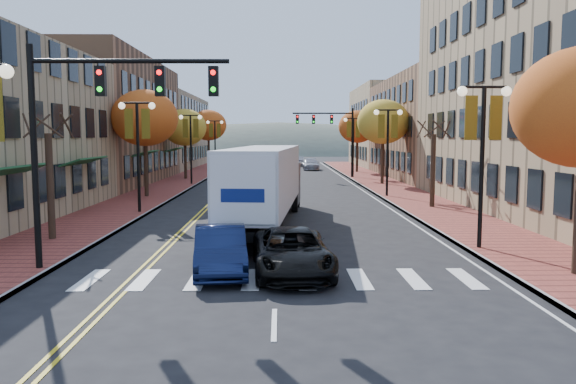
{
  "coord_description": "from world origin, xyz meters",
  "views": [
    {
      "loc": [
        0.13,
        -14.32,
        4.25
      ],
      "look_at": [
        0.43,
        6.12,
        2.2
      ],
      "focal_mm": 35.0,
      "sensor_mm": 36.0,
      "label": 1
    }
  ],
  "objects": [
    {
      "name": "ground",
      "position": [
        0.0,
        0.0,
        0.0
      ],
      "size": [
        200.0,
        200.0,
        0.0
      ],
      "primitive_type": "plane",
      "color": "black",
      "rests_on": "ground"
    },
    {
      "name": "sidewalk_left",
      "position": [
        -9.0,
        32.5,
        0.07
      ],
      "size": [
        4.0,
        85.0,
        0.15
      ],
      "primitive_type": "cube",
      "color": "brown",
      "rests_on": "ground"
    },
    {
      "name": "sidewalk_right",
      "position": [
        9.0,
        32.5,
        0.07
      ],
      "size": [
        4.0,
        85.0,
        0.15
      ],
      "primitive_type": "cube",
      "color": "brown",
      "rests_on": "ground"
    },
    {
      "name": "building_left_mid",
      "position": [
        -17.0,
        36.0,
        5.5
      ],
      "size": [
        12.0,
        24.0,
        11.0
      ],
      "primitive_type": "cube",
      "color": "brown",
      "rests_on": "ground"
    },
    {
      "name": "building_left_far",
      "position": [
        -17.0,
        61.0,
        4.75
      ],
      "size": [
        12.0,
        26.0,
        9.5
      ],
      "primitive_type": "cube",
      "color": "#9E8966",
      "rests_on": "ground"
    },
    {
      "name": "building_right_mid",
      "position": [
        18.5,
        42.0,
        5.0
      ],
      "size": [
        15.0,
        24.0,
        10.0
      ],
      "primitive_type": "cube",
      "color": "brown",
      "rests_on": "ground"
    },
    {
      "name": "building_right_far",
      "position": [
        18.5,
        64.0,
        5.5
      ],
      "size": [
        15.0,
        20.0,
        11.0
      ],
      "primitive_type": "cube",
      "color": "#9E8966",
      "rests_on": "ground"
    },
    {
      "name": "tree_left_a",
      "position": [
        -9.0,
        8.0,
        2.25
      ],
      "size": [
        0.28,
        0.28,
        4.2
      ],
      "color": "#382619",
      "rests_on": "sidewalk_left"
    },
    {
      "name": "tree_left_b",
      "position": [
        -9.0,
        24.0,
        5.45
      ],
      "size": [
        4.48,
        4.48,
        7.21
      ],
      "color": "#382619",
      "rests_on": "sidewalk_left"
    },
    {
      "name": "tree_left_c",
      "position": [
        -9.0,
        40.0,
        5.05
      ],
      "size": [
        4.16,
        4.16,
        6.69
      ],
      "color": "#382619",
      "rests_on": "sidewalk_left"
    },
    {
      "name": "tree_left_d",
      "position": [
        -9.0,
        58.0,
        5.6
      ],
      "size": [
        4.61,
        4.61,
        7.42
      ],
      "color": "#382619",
      "rests_on": "sidewalk_left"
    },
    {
      "name": "tree_right_b",
      "position": [
        9.0,
        18.0,
        2.25
      ],
      "size": [
        0.28,
        0.28,
        4.2
      ],
      "color": "#382619",
      "rests_on": "sidewalk_right"
    },
    {
      "name": "tree_right_c",
      "position": [
        9.0,
        34.0,
        5.45
      ],
      "size": [
        4.48,
        4.48,
        7.21
      ],
      "color": "#382619",
      "rests_on": "sidewalk_right"
    },
    {
      "name": "tree_right_d",
      "position": [
        9.0,
        50.0,
        5.29
      ],
      "size": [
        4.35,
        4.35,
        7.0
      ],
      "color": "#382619",
      "rests_on": "sidewalk_right"
    },
    {
      "name": "lamp_left_b",
      "position": [
        -7.5,
        16.0,
        4.29
      ],
      "size": [
        1.96,
        0.36,
        6.05
      ],
      "color": "black",
      "rests_on": "ground"
    },
    {
      "name": "lamp_left_c",
      "position": [
        -7.5,
        34.0,
        4.29
      ],
      "size": [
        1.96,
        0.36,
        6.05
      ],
      "color": "black",
      "rests_on": "ground"
    },
    {
      "name": "lamp_left_d",
      "position": [
        -7.5,
        52.0,
        4.29
      ],
      "size": [
        1.96,
        0.36,
        6.05
      ],
      "color": "black",
      "rests_on": "ground"
    },
    {
      "name": "lamp_right_a",
      "position": [
        7.5,
        6.0,
        4.29
      ],
      "size": [
        1.96,
        0.36,
        6.05
      ],
      "color": "black",
      "rests_on": "ground"
    },
    {
      "name": "lamp_right_b",
      "position": [
        7.5,
        24.0,
        4.29
      ],
      "size": [
        1.96,
        0.36,
        6.05
      ],
      "color": "black",
      "rests_on": "ground"
    },
    {
      "name": "lamp_right_c",
      "position": [
        7.5,
        42.0,
        4.29
      ],
      "size": [
        1.96,
        0.36,
        6.05
      ],
      "color": "black",
      "rests_on": "ground"
    },
    {
      "name": "traffic_mast_near",
      "position": [
        -5.48,
        3.0,
        4.92
      ],
      "size": [
        6.1,
        0.35,
        7.0
      ],
      "color": "black",
      "rests_on": "ground"
    },
    {
      "name": "traffic_mast_far",
      "position": [
        5.48,
        42.0,
        4.92
      ],
      "size": [
        6.1,
        0.34,
        7.0
      ],
      "color": "black",
      "rests_on": "ground"
    },
    {
      "name": "semi_truck",
      "position": [
        -0.47,
        11.83,
        2.18
      ],
      "size": [
        3.71,
        15.09,
        3.73
      ],
      "rotation": [
        0.0,
        0.0,
        -0.09
      ],
      "color": "black",
      "rests_on": "ground"
    },
    {
      "name": "navy_sedan",
      "position": [
        -1.71,
        2.8,
        0.72
      ],
      "size": [
        2.02,
        4.54,
        1.45
      ],
      "primitive_type": "imported",
      "rotation": [
        0.0,
        0.0,
        0.11
      ],
      "color": "#0E1639",
      "rests_on": "ground"
    },
    {
      "name": "black_suv",
      "position": [
        0.5,
        2.64,
        0.7
      ],
      "size": [
        2.64,
        5.16,
        1.4
      ],
      "primitive_type": "imported",
      "rotation": [
        0.0,
        0.0,
        0.07
      ],
      "color": "black",
      "rests_on": "ground"
    },
    {
      "name": "car_far_white",
      "position": [
        -0.92,
        48.18,
        0.68
      ],
      "size": [
        1.65,
        4.03,
        1.37
      ],
      "primitive_type": "imported",
      "rotation": [
        0.0,
        0.0,
        0.01
      ],
      "color": "silver",
      "rests_on": "ground"
    },
    {
      "name": "car_far_silver",
      "position": [
        4.02,
        56.17,
        0.72
      ],
      "size": [
        2.05,
        4.96,
        1.43
      ],
      "primitive_type": "imported",
      "rotation": [
        0.0,
        0.0,
        -0.01
      ],
      "color": "#9D9DA4",
      "rests_on": "ground"
    },
    {
      "name": "car_far_oncoming",
      "position": [
        2.79,
        65.29,
        0.67
      ],
      "size": [
        1.47,
        4.08,
        1.34
      ],
      "primitive_type": "imported",
      "rotation": [
        0.0,
        0.0,
        3.13
      ],
      "color": "#B0B0B8",
      "rests_on": "ground"
    }
  ]
}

